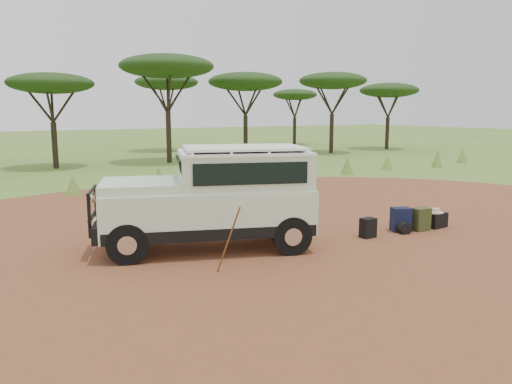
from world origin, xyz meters
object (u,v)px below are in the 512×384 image
safari_vehicle (215,200)px  backpack_navy (401,220)px  backpack_olive (421,219)px  backpack_black (368,228)px  hard_case (435,220)px  walking_staff (229,240)px  duffel_navy (407,218)px

safari_vehicle → backpack_navy: (4.56, -1.00, -0.76)m
backpack_navy → backpack_olive: backpack_navy is taller
backpack_black → hard_case: 2.20m
walking_staff → duffel_navy: size_ratio=3.18×
safari_vehicle → backpack_navy: safari_vehicle is taller
backpack_navy → duffel_navy: (0.62, 0.35, -0.09)m
backpack_black → backpack_olive: (1.60, -0.17, 0.05)m
safari_vehicle → hard_case: size_ratio=8.88×
safari_vehicle → duffel_navy: (5.18, -0.65, -0.84)m
walking_staff → backpack_black: 4.05m
walking_staff → backpack_olive: 5.61m
hard_case → safari_vehicle: bearing=164.2°
duffel_navy → hard_case: size_ratio=0.77×
backpack_navy → duffel_navy: backpack_navy is taller
backpack_navy → backpack_black: bearing=-152.7°
backpack_black → backpack_olive: 1.61m
safari_vehicle → hard_case: safari_vehicle is taller
backpack_navy → hard_case: size_ratio=1.09×
backpack_black → backpack_olive: backpack_olive is taller
backpack_black → duffel_navy: (1.74, 0.39, -0.02)m
duffel_navy → hard_case: duffel_navy is taller
backpack_olive → duffel_navy: backpack_olive is taller
backpack_olive → backpack_navy: bearing=161.6°
backpack_black → backpack_olive: bearing=-5.2°
safari_vehicle → backpack_olive: safari_vehicle is taller
backpack_olive → hard_case: (0.60, 0.04, -0.09)m
backpack_black → backpack_navy: 1.12m
backpack_olive → duffel_navy: bearing=80.3°
walking_staff → duffel_navy: walking_staff is taller
backpack_navy → duffel_navy: bearing=54.8°
safari_vehicle → backpack_navy: 4.73m
backpack_navy → hard_case: 1.09m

